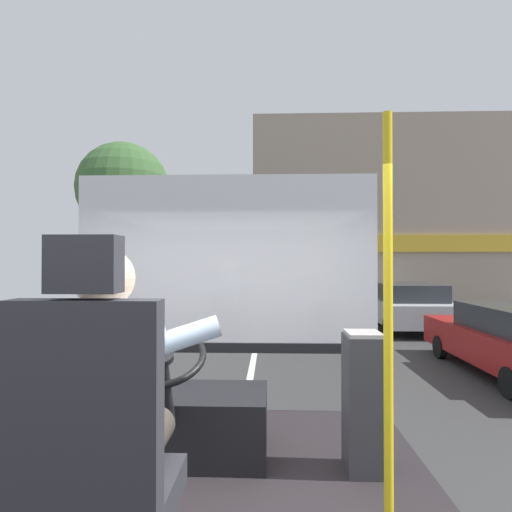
# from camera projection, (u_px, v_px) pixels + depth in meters

# --- Properties ---
(ground) EXTENTS (18.00, 44.00, 0.06)m
(ground) POSITION_uv_depth(u_px,v_px,m) (256.00, 345.00, 10.78)
(ground) COLOR #343434
(driver_seat) EXTENTS (0.48, 0.48, 1.30)m
(driver_seat) POSITION_uv_depth(u_px,v_px,m) (97.00, 463.00, 1.45)
(driver_seat) COLOR black
(driver_seat) RESTS_ON bus_floor
(bus_driver) EXTENTS (0.77, 0.55, 0.83)m
(bus_driver) POSITION_uv_depth(u_px,v_px,m) (109.00, 391.00, 1.56)
(bus_driver) COLOR #332D28
(bus_driver) RESTS_ON driver_seat
(steering_console) EXTENTS (1.10, 0.97, 0.84)m
(steering_console) POSITION_uv_depth(u_px,v_px,m) (179.00, 421.00, 2.74)
(steering_console) COLOR black
(steering_console) RESTS_ON bus_floor
(handrail_pole) EXTENTS (0.04, 0.04, 1.93)m
(handrail_pole) POSITION_uv_depth(u_px,v_px,m) (388.00, 317.00, 2.05)
(handrail_pole) COLOR yellow
(handrail_pole) RESTS_ON bus_floor
(fare_box) EXTENTS (0.22, 0.27, 0.81)m
(fare_box) POSITION_uv_depth(u_px,v_px,m) (364.00, 401.00, 2.56)
(fare_box) COLOR #333338
(fare_box) RESTS_ON bus_floor
(windshield_panel) EXTENTS (2.50, 0.08, 1.48)m
(windshield_panel) POSITION_uv_depth(u_px,v_px,m) (226.00, 283.00, 3.63)
(windshield_panel) COLOR silver
(street_tree) EXTENTS (2.93, 2.93, 5.84)m
(street_tree) POSITION_uv_depth(u_px,v_px,m) (123.00, 189.00, 13.96)
(street_tree) COLOR #4C3828
(street_tree) RESTS_ON ground
(shop_building) EXTENTS (12.73, 4.76, 7.39)m
(shop_building) POSITION_uv_depth(u_px,v_px,m) (411.00, 221.00, 17.81)
(shop_building) COLOR gray
(shop_building) RESTS_ON ground
(parked_car_silver) EXTENTS (1.97, 3.96, 1.38)m
(parked_car_silver) POSITION_uv_depth(u_px,v_px,m) (408.00, 306.00, 13.03)
(parked_car_silver) COLOR silver
(parked_car_silver) RESTS_ON ground
(parked_car_charcoal) EXTENTS (1.82, 3.88, 1.28)m
(parked_car_charcoal) POSITION_uv_depth(u_px,v_px,m) (366.00, 294.00, 18.63)
(parked_car_charcoal) COLOR #474C51
(parked_car_charcoal) RESTS_ON ground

